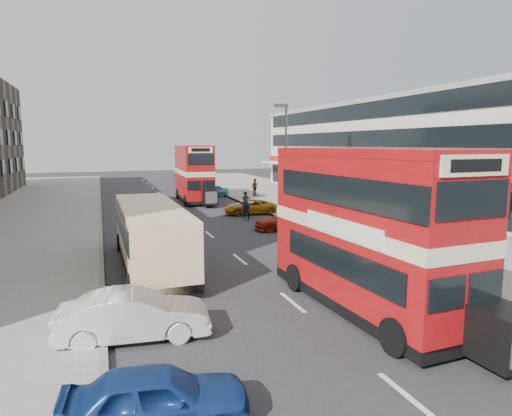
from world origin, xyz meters
name	(u,v)px	position (x,y,z in m)	size (l,w,h in m)	color
ground	(320,325)	(0.00, 0.00, 0.00)	(160.00, 160.00, 0.00)	#28282B
road_surface	(190,219)	(0.00, 20.00, 0.01)	(12.00, 90.00, 0.01)	#28282B
pavement_right	(337,210)	(12.00, 20.00, 0.07)	(12.00, 90.00, 0.15)	gray
pavement_left	(2,228)	(-12.00, 20.00, 0.07)	(12.00, 90.00, 0.15)	gray
kerb_left	(101,223)	(-6.10, 20.00, 0.07)	(0.20, 90.00, 0.16)	gray
kerb_right	(269,213)	(6.10, 20.00, 0.07)	(0.20, 90.00, 0.16)	gray
commercial_row	(405,151)	(19.95, 22.00, 4.70)	(9.90, 46.20, 9.30)	beige
street_lamp	(285,152)	(6.52, 18.00, 4.78)	(1.00, 0.20, 8.12)	slate
bus_main	(368,230)	(1.95, 0.61, 2.65)	(2.94, 9.20, 5.04)	black
bus_second	(194,173)	(2.24, 29.41, 2.65)	(2.83, 9.21, 5.03)	black
coach	(151,234)	(-4.01, 8.01, 1.50)	(2.57, 9.60, 2.54)	black
car_left_near	(156,398)	(-5.17, -3.26, 0.60)	(1.42, 3.54, 1.21)	navy
car_left_front	(134,315)	(-5.27, 0.86, 0.68)	(1.43, 4.11, 1.35)	silver
car_right_a	(288,220)	(5.00, 13.85, 0.62)	(1.73, 4.27, 1.24)	#A72810
car_right_b	(250,207)	(4.72, 20.53, 0.56)	(1.86, 4.04, 1.12)	#B67912
car_right_c	(211,191)	(4.55, 32.46, 0.61)	(1.45, 3.60, 1.23)	#63B2C6
pedestrian_near	(324,211)	(7.79, 14.40, 0.97)	(0.61, 0.41, 1.64)	gray
pedestrian_far	(255,187)	(8.73, 30.83, 1.00)	(1.00, 0.42, 1.71)	gray
cyclist	(246,210)	(3.75, 18.52, 0.66)	(0.80, 1.96, 2.00)	gray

